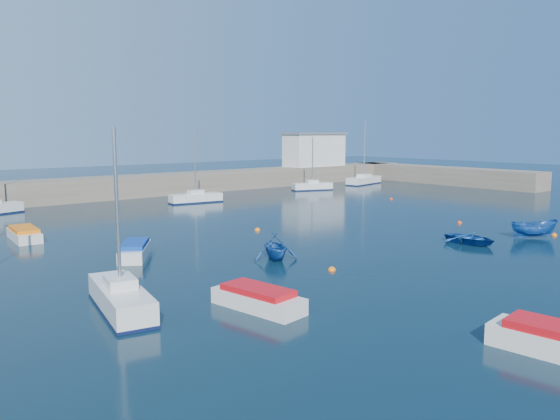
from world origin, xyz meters
TOP-DOWN VIEW (x-y plane):
  - ground at (0.00, 0.00)m, footprint 220.00×220.00m
  - back_wall at (0.00, 46.00)m, footprint 96.00×4.50m
  - right_arm at (44.00, 32.00)m, footprint 4.50×32.00m
  - harbor_office at (30.00, 46.00)m, footprint 10.00×4.00m
  - sailboat_1 at (-20.13, 4.98)m, footprint 2.81×6.31m
  - sailboat_6 at (2.17, 35.89)m, footprint 6.16×2.52m
  - sailboat_7 at (21.65, 37.43)m, footprint 5.72×3.41m
  - sailboat_8 at (33.90, 38.89)m, footprint 7.75×3.74m
  - motorboat_0 at (-15.24, 1.33)m, footprint 2.30×4.73m
  - motorboat_1 at (-15.13, 14.37)m, footprint 3.60×4.38m
  - motorboat_2 at (-18.92, 25.07)m, footprint 1.93×4.76m
  - motorboat_3 at (-10.13, -9.67)m, footprint 2.20×4.93m
  - dinghy_center at (5.28, 3.25)m, footprint 2.67×3.71m
  - dinghy_left at (-8.55, 8.36)m, footprint 3.74×3.97m
  - dinghy_right at (10.98, 1.42)m, footprint 3.68×3.20m
  - buoy_0 at (-7.79, 4.10)m, footprint 0.47×0.47m
  - buoy_1 at (12.65, 8.77)m, footprint 0.43×0.43m
  - buoy_2 at (13.11, 0.83)m, footprint 0.43×0.43m
  - buoy_3 at (-3.24, 17.19)m, footprint 0.49×0.49m
  - buoy_4 at (21.82, 23.75)m, footprint 0.39×0.39m

SIDE VIEW (x-z plane):
  - ground at x=0.00m, z-range 0.00..0.00m
  - buoy_0 at x=-7.79m, z-range -0.23..0.23m
  - buoy_1 at x=12.65m, z-range -0.21..0.21m
  - buoy_2 at x=13.11m, z-range -0.22..0.22m
  - buoy_3 at x=-3.24m, z-range -0.24..0.24m
  - buoy_4 at x=21.82m, z-range -0.20..0.20m
  - dinghy_center at x=5.28m, z-range 0.00..0.76m
  - motorboat_2 at x=-18.92m, z-range -0.03..0.93m
  - motorboat_0 at x=-15.24m, z-range -0.03..0.98m
  - motorboat_1 at x=-15.13m, z-range -0.03..1.01m
  - motorboat_3 at x=-10.13m, z-range -0.03..1.08m
  - sailboat_7 at x=21.65m, z-range -3.12..4.24m
  - sailboat_6 at x=2.17m, z-range -3.38..4.52m
  - sailboat_8 at x=33.90m, z-range -4.24..5.48m
  - sailboat_1 at x=-20.13m, z-range -3.44..4.68m
  - dinghy_right at x=10.98m, z-range 0.00..1.38m
  - dinghy_left at x=-8.55m, z-range 0.00..1.66m
  - back_wall at x=0.00m, z-range 0.00..2.60m
  - right_arm at x=44.00m, z-range 0.00..2.60m
  - harbor_office at x=30.00m, z-range 2.60..7.60m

